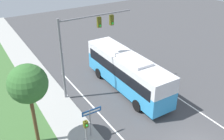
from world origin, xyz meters
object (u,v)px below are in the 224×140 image
at_px(signal_gantry, 82,40).
at_px(street_sign, 91,117).
at_px(pedestrian_signal, 86,132).
at_px(bus, 127,70).

height_order(signal_gantry, street_sign, signal_gantry).
bearing_deg(pedestrian_signal, street_sign, 51.39).
bearing_deg(street_sign, signal_gantry, 68.01).
distance_m(signal_gantry, pedestrian_signal, 8.26).
xyz_separation_m(signal_gantry, pedestrian_signal, (-3.24, -6.81, -3.37)).
bearing_deg(signal_gantry, street_sign, -111.99).
bearing_deg(bus, street_sign, -145.61).
height_order(bus, signal_gantry, signal_gantry).
bearing_deg(pedestrian_signal, bus, 37.49).
bearing_deg(pedestrian_signal, signal_gantry, 64.56).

